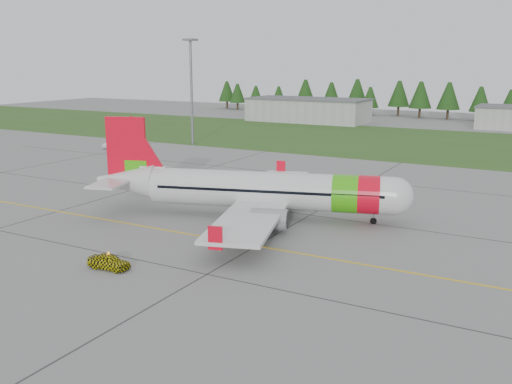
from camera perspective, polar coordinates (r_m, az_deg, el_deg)
The scene contains 9 objects.
ground at distance 50.77m, azimuth -14.42°, elevation -6.02°, with size 320.00×320.00×0.00m, color gray.
aircraft at distance 59.63m, azimuth 0.61°, elevation 0.19°, with size 33.28×31.44×10.34m.
follow_me_car at distance 46.72m, azimuth -14.58°, elevation -5.39°, with size 1.43×1.21×3.56m, color yellow.
service_van at distance 112.35m, azimuth -14.20°, elevation 5.46°, with size 1.62×1.53×4.63m, color silver.
grass_strip at distance 122.39m, azimuth 12.80°, elevation 5.03°, with size 320.00×50.00×0.03m, color #30561E.
taxi_guideline at distance 56.53m, azimuth -8.89°, elevation -3.80°, with size 120.00×0.25×0.02m, color gold.
hangar_west at distance 158.48m, azimuth 5.21°, elevation 8.11°, with size 32.00×14.00×6.00m, color #A8A8A3.
floodlight_mast at distance 113.58m, azimuth -6.46°, elevation 9.74°, with size 0.50×0.50×20.00m, color slate.
treeline at distance 176.19m, azimuth 18.08°, elevation 8.67°, with size 160.00×8.00×10.00m, color #1C3F14, non-canonical shape.
Camera 1 is at (33.45, -34.63, 16.11)m, focal length 40.00 mm.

